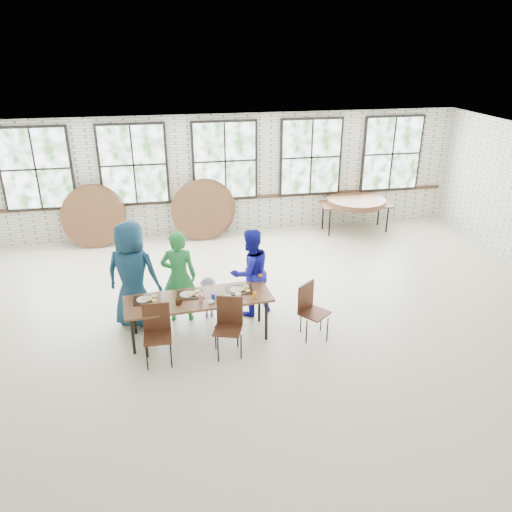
{
  "coord_description": "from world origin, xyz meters",
  "views": [
    {
      "loc": [
        -1.56,
        -7.67,
        4.65
      ],
      "look_at": [
        0.0,
        0.4,
        1.05
      ],
      "focal_mm": 35.0,
      "sensor_mm": 36.0,
      "label": 1
    }
  ],
  "objects_px": {
    "dining_table": "(198,301)",
    "chair_near_right": "(229,321)",
    "storage_table": "(356,206)",
    "chair_near_left": "(157,328)"
  },
  "relations": [
    {
      "from": "dining_table",
      "to": "storage_table",
      "type": "distance_m",
      "value": 6.19
    },
    {
      "from": "dining_table",
      "to": "chair_near_right",
      "type": "height_order",
      "value": "chair_near_right"
    },
    {
      "from": "dining_table",
      "to": "chair_near_right",
      "type": "distance_m",
      "value": 0.68
    },
    {
      "from": "dining_table",
      "to": "storage_table",
      "type": "xyz_separation_m",
      "value": [
        4.42,
        4.33,
        -0.0
      ]
    },
    {
      "from": "dining_table",
      "to": "storage_table",
      "type": "bearing_deg",
      "value": 39.98
    },
    {
      "from": "chair_near_right",
      "to": "storage_table",
      "type": "bearing_deg",
      "value": 69.19
    },
    {
      "from": "chair_near_left",
      "to": "chair_near_right",
      "type": "xyz_separation_m",
      "value": [
        1.11,
        0.01,
        0.0
      ]
    },
    {
      "from": "chair_near_left",
      "to": "storage_table",
      "type": "xyz_separation_m",
      "value": [
        5.11,
        4.85,
        0.13
      ]
    },
    {
      "from": "chair_near_left",
      "to": "chair_near_right",
      "type": "relative_size",
      "value": 1.0
    },
    {
      "from": "dining_table",
      "to": "chair_near_left",
      "type": "distance_m",
      "value": 0.87
    }
  ]
}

